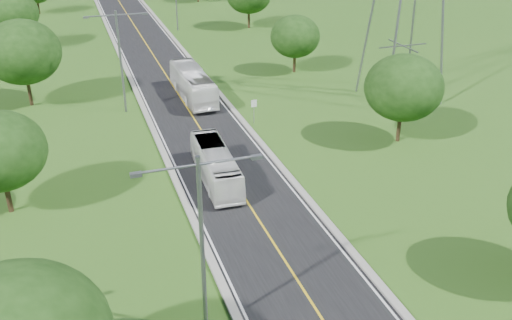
% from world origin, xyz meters
% --- Properties ---
extents(ground, '(260.00, 260.00, 0.00)m').
position_xyz_m(ground, '(0.00, 60.00, 0.00)').
color(ground, '#2E5919').
rests_on(ground, ground).
extents(road, '(8.00, 150.00, 0.06)m').
position_xyz_m(road, '(0.00, 66.00, 0.03)').
color(road, black).
rests_on(road, ground).
extents(curb_left, '(0.50, 150.00, 0.22)m').
position_xyz_m(curb_left, '(-4.25, 66.00, 0.11)').
color(curb_left, gray).
rests_on(curb_left, ground).
extents(curb_right, '(0.50, 150.00, 0.22)m').
position_xyz_m(curb_right, '(4.25, 66.00, 0.11)').
color(curb_right, gray).
rests_on(curb_right, ground).
extents(speed_limit_sign, '(0.55, 0.09, 2.40)m').
position_xyz_m(speed_limit_sign, '(5.20, 37.98, 1.60)').
color(speed_limit_sign, slate).
rests_on(speed_limit_sign, ground).
extents(streetlight_near_left, '(5.90, 0.25, 10.00)m').
position_xyz_m(streetlight_near_left, '(-6.00, 12.00, 5.94)').
color(streetlight_near_left, slate).
rests_on(streetlight_near_left, ground).
extents(streetlight_mid_left, '(5.90, 0.25, 10.00)m').
position_xyz_m(streetlight_mid_left, '(-6.00, 45.00, 5.94)').
color(streetlight_mid_left, slate).
rests_on(streetlight_mid_left, ground).
extents(tree_lc, '(7.56, 7.56, 8.79)m').
position_xyz_m(tree_lc, '(-15.00, 50.00, 5.58)').
color(tree_lc, black).
rests_on(tree_lc, ground).
extents(tree_ld, '(6.72, 6.72, 7.82)m').
position_xyz_m(tree_ld, '(-17.00, 74.00, 4.95)').
color(tree_ld, black).
rests_on(tree_ld, ground).
extents(tree_rb, '(6.72, 6.72, 7.82)m').
position_xyz_m(tree_rb, '(16.00, 30.00, 4.95)').
color(tree_rb, black).
rests_on(tree_rb, ground).
extents(tree_rc, '(5.88, 5.88, 6.84)m').
position_xyz_m(tree_rc, '(15.00, 52.00, 4.33)').
color(tree_rc, black).
rests_on(tree_rc, ground).
extents(bus_outbound, '(2.78, 11.25, 3.12)m').
position_xyz_m(bus_outbound, '(1.28, 46.63, 1.62)').
color(bus_outbound, white).
rests_on(bus_outbound, road).
extents(bus_inbound, '(2.60, 9.53, 2.63)m').
position_xyz_m(bus_inbound, '(-1.25, 27.82, 1.38)').
color(bus_inbound, white).
rests_on(bus_inbound, road).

